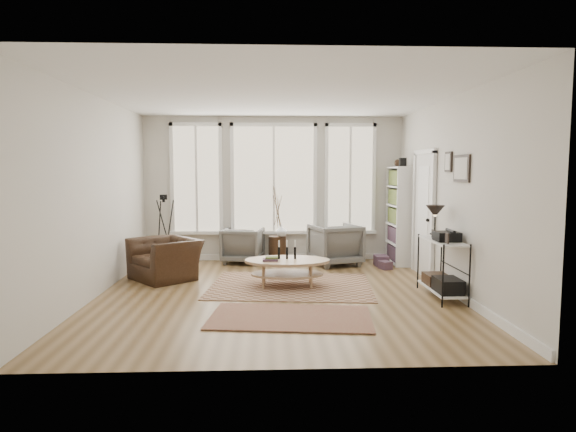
{
  "coord_description": "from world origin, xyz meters",
  "views": [
    {
      "loc": [
        -0.11,
        -7.01,
        1.82
      ],
      "look_at": [
        0.2,
        0.6,
        1.1
      ],
      "focal_mm": 30.0,
      "sensor_mm": 36.0,
      "label": 1
    }
  ],
  "objects_px": {
    "low_shelf": "(442,262)",
    "accent_chair": "(165,259)",
    "side_table": "(277,227)",
    "armchair_right": "(335,244)",
    "coffee_table": "(287,265)",
    "armchair_left": "(243,245)",
    "bookcase": "(399,215)"
  },
  "relations": [
    {
      "from": "coffee_table",
      "to": "side_table",
      "type": "relative_size",
      "value": 0.92
    },
    {
      "from": "coffee_table",
      "to": "accent_chair",
      "type": "xyz_separation_m",
      "value": [
        -2.02,
        0.58,
        0.01
      ]
    },
    {
      "from": "side_table",
      "to": "accent_chair",
      "type": "xyz_separation_m",
      "value": [
        -1.92,
        -1.39,
        -0.37
      ]
    },
    {
      "from": "armchair_right",
      "to": "side_table",
      "type": "distance_m",
      "value": 1.19
    },
    {
      "from": "coffee_table",
      "to": "low_shelf",
      "type": "bearing_deg",
      "value": -18.94
    },
    {
      "from": "low_shelf",
      "to": "coffee_table",
      "type": "bearing_deg",
      "value": 161.06
    },
    {
      "from": "bookcase",
      "to": "armchair_left",
      "type": "height_order",
      "value": "bookcase"
    },
    {
      "from": "armchair_left",
      "to": "bookcase",
      "type": "bearing_deg",
      "value": -173.63
    },
    {
      "from": "low_shelf",
      "to": "armchair_left",
      "type": "xyz_separation_m",
      "value": [
        -3.0,
        2.73,
        -0.16
      ]
    },
    {
      "from": "low_shelf",
      "to": "accent_chair",
      "type": "height_order",
      "value": "low_shelf"
    },
    {
      "from": "armchair_left",
      "to": "side_table",
      "type": "bearing_deg",
      "value": -170.07
    },
    {
      "from": "armchair_left",
      "to": "accent_chair",
      "type": "relative_size",
      "value": 0.73
    },
    {
      "from": "armchair_right",
      "to": "accent_chair",
      "type": "bearing_deg",
      "value": 2.37
    },
    {
      "from": "side_table",
      "to": "armchair_left",
      "type": "bearing_deg",
      "value": 179.67
    },
    {
      "from": "coffee_table",
      "to": "armchair_right",
      "type": "relative_size",
      "value": 1.55
    },
    {
      "from": "low_shelf",
      "to": "armchair_right",
      "type": "relative_size",
      "value": 1.49
    },
    {
      "from": "bookcase",
      "to": "low_shelf",
      "type": "bearing_deg",
      "value": -91.28
    },
    {
      "from": "bookcase",
      "to": "coffee_table",
      "type": "xyz_separation_m",
      "value": [
        -2.26,
        -1.76,
        -0.63
      ]
    },
    {
      "from": "low_shelf",
      "to": "side_table",
      "type": "distance_m",
      "value": 3.58
    },
    {
      "from": "bookcase",
      "to": "low_shelf",
      "type": "relative_size",
      "value": 1.58
    },
    {
      "from": "low_shelf",
      "to": "accent_chair",
      "type": "distance_m",
      "value": 4.44
    },
    {
      "from": "low_shelf",
      "to": "side_table",
      "type": "height_order",
      "value": "side_table"
    },
    {
      "from": "bookcase",
      "to": "armchair_left",
      "type": "distance_m",
      "value": 3.12
    },
    {
      "from": "armchair_left",
      "to": "armchair_right",
      "type": "distance_m",
      "value": 1.82
    },
    {
      "from": "bookcase",
      "to": "armchair_right",
      "type": "bearing_deg",
      "value": -176.09
    },
    {
      "from": "side_table",
      "to": "armchair_right",
      "type": "bearing_deg",
      "value": -14.64
    },
    {
      "from": "side_table",
      "to": "accent_chair",
      "type": "height_order",
      "value": "side_table"
    },
    {
      "from": "low_shelf",
      "to": "side_table",
      "type": "bearing_deg",
      "value": 130.36
    },
    {
      "from": "side_table",
      "to": "low_shelf",
      "type": "bearing_deg",
      "value": -49.64
    },
    {
      "from": "coffee_table",
      "to": "side_table",
      "type": "height_order",
      "value": "side_table"
    },
    {
      "from": "bookcase",
      "to": "coffee_table",
      "type": "bearing_deg",
      "value": -142.08
    },
    {
      "from": "armchair_left",
      "to": "armchair_right",
      "type": "relative_size",
      "value": 0.87
    }
  ]
}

